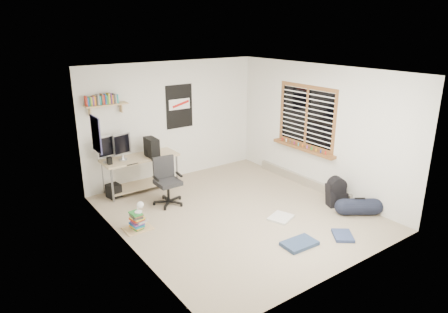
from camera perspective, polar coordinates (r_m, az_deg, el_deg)
floor at (r=7.20m, az=1.84°, el=-8.09°), size 4.00×4.50×0.01m
ceiling at (r=6.48m, az=2.06°, el=12.21°), size 4.00×4.50×0.01m
back_wall at (r=8.57m, az=-7.28°, el=5.05°), size 4.00×0.01×2.50m
left_wall at (r=5.80m, az=-14.02°, el=-1.84°), size 0.01×4.50×2.50m
right_wall at (r=8.07m, az=13.36°, el=3.87°), size 0.01×4.50×2.50m
desk at (r=8.22m, az=-11.85°, el=-2.23°), size 1.50×0.67×0.68m
monitor_left at (r=7.84m, az=-16.41°, el=0.40°), size 0.37×0.15×0.40m
monitor_right at (r=7.91m, az=-14.32°, el=0.74°), size 0.38×0.18×0.40m
pc_tower at (r=7.99m, az=-10.29°, el=1.20°), size 0.19×0.39×0.41m
keyboard at (r=7.80m, az=-12.66°, el=-0.86°), size 0.37×0.16×0.02m
speaker_left at (r=7.76m, az=-16.02°, el=-0.66°), size 0.08×0.08×0.16m
speaker_right at (r=8.05m, az=-10.84°, el=0.45°), size 0.09×0.09×0.17m
office_chair at (r=7.42m, az=-8.04°, el=-3.25°), size 0.64×0.64×0.89m
wall_shelf at (r=7.79m, az=-16.49°, el=7.11°), size 0.80×0.22×0.24m
poster_back_wall at (r=8.56m, az=-6.39°, el=7.12°), size 0.62×0.03×0.92m
poster_left_wall at (r=6.82m, az=-17.83°, el=3.04°), size 0.02×0.42×0.60m
window at (r=8.18m, az=11.63°, el=5.62°), size 0.10×1.50×1.26m
baseboard_heater at (r=8.57m, az=11.08°, el=-3.28°), size 0.08×2.50×0.18m
backpack at (r=7.70m, az=15.69°, el=-5.29°), size 0.40×0.37×0.44m
duffel_bag at (r=7.47m, az=18.72°, el=-6.86°), size 0.41×0.41×0.58m
tshirt at (r=7.05m, az=8.13°, el=-8.63°), size 0.50×0.46×0.04m
jeans_a at (r=6.31m, az=10.72°, el=-12.12°), size 0.54×0.36×0.06m
jeans_b at (r=6.69m, az=16.61°, el=-10.77°), size 0.46×0.48×0.05m
book_stack at (r=6.75m, az=-12.28°, el=-8.94°), size 0.45×0.39×0.28m
desk_lamp at (r=6.64m, az=-12.18°, el=-7.20°), size 0.18×0.24×0.21m
subwoofer at (r=8.03m, az=-15.48°, el=-4.73°), size 0.27×0.27×0.26m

